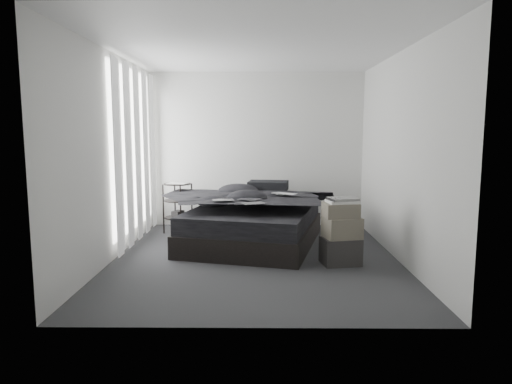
{
  "coord_description": "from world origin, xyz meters",
  "views": [
    {
      "loc": [
        0.06,
        -5.69,
        1.62
      ],
      "look_at": [
        0.0,
        0.8,
        0.75
      ],
      "focal_mm": 32.0,
      "sensor_mm": 36.0,
      "label": 1
    }
  ],
  "objects_px": {
    "bed": "(254,233)",
    "laptop": "(282,189)",
    "side_stand": "(178,208)",
    "box_lower": "(340,251)"
  },
  "relations": [
    {
      "from": "bed",
      "to": "box_lower",
      "type": "distance_m",
      "value": 1.47
    },
    {
      "from": "bed",
      "to": "box_lower",
      "type": "relative_size",
      "value": 4.93
    },
    {
      "from": "bed",
      "to": "side_stand",
      "type": "xyz_separation_m",
      "value": [
        -1.23,
        0.74,
        0.24
      ]
    },
    {
      "from": "laptop",
      "to": "box_lower",
      "type": "height_order",
      "value": "laptop"
    },
    {
      "from": "laptop",
      "to": "side_stand",
      "type": "height_order",
      "value": "laptop"
    },
    {
      "from": "bed",
      "to": "box_lower",
      "type": "height_order",
      "value": "box_lower"
    },
    {
      "from": "laptop",
      "to": "side_stand",
      "type": "relative_size",
      "value": 0.45
    },
    {
      "from": "bed",
      "to": "laptop",
      "type": "distance_m",
      "value": 0.77
    },
    {
      "from": "laptop",
      "to": "box_lower",
      "type": "bearing_deg",
      "value": -23.26
    },
    {
      "from": "bed",
      "to": "laptop",
      "type": "bearing_deg",
      "value": 7.5
    }
  ]
}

